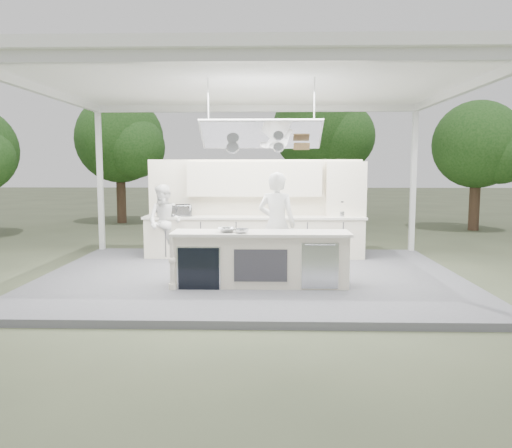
{
  "coord_description": "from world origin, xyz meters",
  "views": [
    {
      "loc": [
        0.34,
        -9.53,
        2.19
      ],
      "look_at": [
        0.08,
        0.4,
        1.06
      ],
      "focal_mm": 35.0,
      "sensor_mm": 36.0,
      "label": 1
    }
  ],
  "objects_px": {
    "demo_island": "(260,259)",
    "sous_chef": "(165,222)",
    "back_counter": "(254,236)",
    "head_chef": "(277,224)"
  },
  "relations": [
    {
      "from": "demo_island",
      "to": "sous_chef",
      "type": "relative_size",
      "value": 1.84
    },
    {
      "from": "demo_island",
      "to": "back_counter",
      "type": "relative_size",
      "value": 0.61
    },
    {
      "from": "head_chef",
      "to": "sous_chef",
      "type": "xyz_separation_m",
      "value": [
        -2.49,
        1.7,
        -0.15
      ]
    },
    {
      "from": "demo_island",
      "to": "back_counter",
      "type": "distance_m",
      "value": 2.82
    },
    {
      "from": "demo_island",
      "to": "head_chef",
      "type": "distance_m",
      "value": 0.97
    },
    {
      "from": "demo_island",
      "to": "sous_chef",
      "type": "height_order",
      "value": "sous_chef"
    },
    {
      "from": "back_counter",
      "to": "head_chef",
      "type": "height_order",
      "value": "head_chef"
    },
    {
      "from": "demo_island",
      "to": "sous_chef",
      "type": "xyz_separation_m",
      "value": [
        -2.18,
        2.46,
        0.37
      ]
    },
    {
      "from": "sous_chef",
      "to": "back_counter",
      "type": "bearing_deg",
      "value": 27.88
    },
    {
      "from": "sous_chef",
      "to": "head_chef",
      "type": "bearing_deg",
      "value": -16.33
    }
  ]
}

